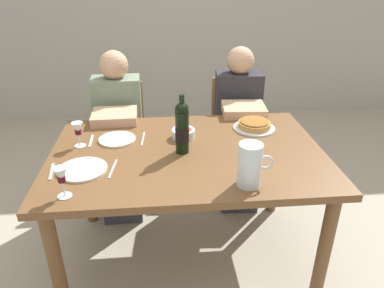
# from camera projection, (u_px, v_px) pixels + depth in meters

# --- Properties ---
(ground_plane) EXTENTS (8.00, 8.00, 0.00)m
(ground_plane) POSITION_uv_depth(u_px,v_px,m) (188.00, 254.00, 2.33)
(ground_plane) COLOR #B2A893
(dining_table) EXTENTS (1.50, 1.00, 0.76)m
(dining_table) POSITION_uv_depth(u_px,v_px,m) (187.00, 165.00, 2.03)
(dining_table) COLOR brown
(dining_table) RESTS_ON ground
(wine_bottle) EXTENTS (0.07, 0.07, 0.33)m
(wine_bottle) POSITION_uv_depth(u_px,v_px,m) (182.00, 128.00, 1.91)
(wine_bottle) COLOR black
(wine_bottle) RESTS_ON dining_table
(water_pitcher) EXTENTS (0.17, 0.11, 0.21)m
(water_pitcher) POSITION_uv_depth(u_px,v_px,m) (250.00, 167.00, 1.64)
(water_pitcher) COLOR silver
(water_pitcher) RESTS_ON dining_table
(baked_tart) EXTENTS (0.26, 0.26, 0.06)m
(baked_tart) POSITION_uv_depth(u_px,v_px,m) (254.00, 125.00, 2.24)
(baked_tart) COLOR silver
(baked_tart) RESTS_ON dining_table
(salad_bowl) EXTENTS (0.14, 0.14, 0.06)m
(salad_bowl) POSITION_uv_depth(u_px,v_px,m) (183.00, 133.00, 2.12)
(salad_bowl) COLOR silver
(salad_bowl) RESTS_ON dining_table
(wine_glass_left_diner) EXTENTS (0.06, 0.06, 0.14)m
(wine_glass_left_diner) POSITION_uv_depth(u_px,v_px,m) (78.00, 130.00, 1.99)
(wine_glass_left_diner) COLOR silver
(wine_glass_left_diner) RESTS_ON dining_table
(wine_glass_right_diner) EXTENTS (0.06, 0.06, 0.15)m
(wine_glass_right_diner) POSITION_uv_depth(u_px,v_px,m) (61.00, 177.00, 1.55)
(wine_glass_right_diner) COLOR silver
(wine_glass_right_diner) RESTS_ON dining_table
(dinner_plate_left_setting) EXTENTS (0.25, 0.25, 0.01)m
(dinner_plate_left_setting) POSITION_uv_depth(u_px,v_px,m) (82.00, 169.00, 1.79)
(dinner_plate_left_setting) COLOR silver
(dinner_plate_left_setting) RESTS_ON dining_table
(dinner_plate_right_setting) EXTENTS (0.21, 0.21, 0.01)m
(dinner_plate_right_setting) POSITION_uv_depth(u_px,v_px,m) (117.00, 139.00, 2.10)
(dinner_plate_right_setting) COLOR silver
(dinner_plate_right_setting) RESTS_ON dining_table
(fork_left_setting) EXTENTS (0.04, 0.16, 0.00)m
(fork_left_setting) POSITION_uv_depth(u_px,v_px,m) (52.00, 171.00, 1.78)
(fork_left_setting) COLOR silver
(fork_left_setting) RESTS_ON dining_table
(knife_left_setting) EXTENTS (0.03, 0.18, 0.00)m
(knife_left_setting) POSITION_uv_depth(u_px,v_px,m) (113.00, 169.00, 1.81)
(knife_left_setting) COLOR silver
(knife_left_setting) RESTS_ON dining_table
(knife_right_setting) EXTENTS (0.02, 0.18, 0.00)m
(knife_right_setting) POSITION_uv_depth(u_px,v_px,m) (143.00, 139.00, 2.12)
(knife_right_setting) COLOR silver
(knife_right_setting) RESTS_ON dining_table
(spoon_right_setting) EXTENTS (0.02, 0.16, 0.00)m
(spoon_right_setting) POSITION_uv_depth(u_px,v_px,m) (91.00, 141.00, 2.09)
(spoon_right_setting) COLOR silver
(spoon_right_setting) RESTS_ON dining_table
(chair_left) EXTENTS (0.41, 0.41, 0.87)m
(chair_left) POSITION_uv_depth(u_px,v_px,m) (122.00, 132.00, 2.84)
(chair_left) COLOR olive
(chair_left) RESTS_ON ground
(diner_left) EXTENTS (0.35, 0.51, 1.16)m
(diner_left) POSITION_uv_depth(u_px,v_px,m) (119.00, 130.00, 2.58)
(diner_left) COLOR gray
(diner_left) RESTS_ON ground
(chair_right) EXTENTS (0.43, 0.43, 0.87)m
(chair_right) POSITION_uv_depth(u_px,v_px,m) (234.00, 125.00, 2.96)
(chair_right) COLOR olive
(chair_right) RESTS_ON ground
(diner_right) EXTENTS (0.36, 0.52, 1.16)m
(diner_right) POSITION_uv_depth(u_px,v_px,m) (239.00, 123.00, 2.69)
(diner_right) COLOR #2D2D33
(diner_right) RESTS_ON ground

